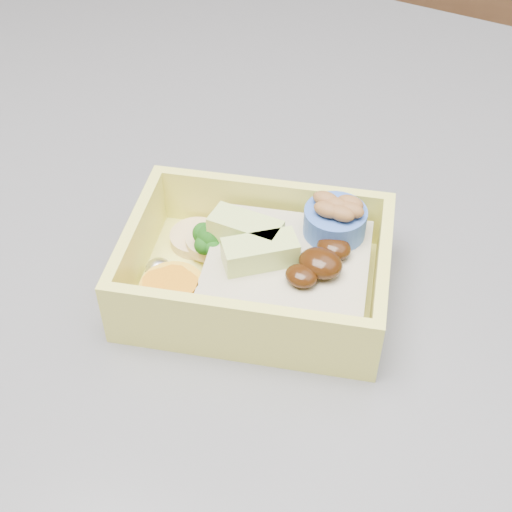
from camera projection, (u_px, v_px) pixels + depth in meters
The scene contains 1 object.
bento_box at pixel (264, 267), 0.44m from camera, with size 0.19×0.16×0.06m.
Camera 1 is at (0.22, -0.40, 1.26)m, focal length 50.00 mm.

